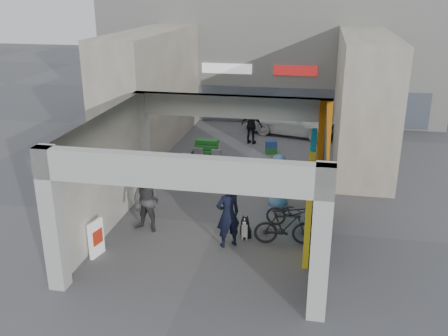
% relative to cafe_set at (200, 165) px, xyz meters
% --- Properties ---
extents(ground, '(90.00, 90.00, 0.00)m').
position_rel_cafe_set_xyz_m(ground, '(1.58, -4.26, -0.29)').
color(ground, '#545358').
rests_on(ground, ground).
extents(arcade_canopy, '(6.40, 6.45, 6.40)m').
position_rel_cafe_set_xyz_m(arcade_canopy, '(2.12, -5.08, 2.01)').
color(arcade_canopy, '#B3B3AE').
rests_on(arcade_canopy, ground).
extents(far_building, '(18.00, 4.08, 8.00)m').
position_rel_cafe_set_xyz_m(far_building, '(1.58, 9.73, 3.70)').
color(far_building, silver).
rests_on(far_building, ground).
extents(plaza_bldg_left, '(2.00, 9.00, 5.00)m').
position_rel_cafe_set_xyz_m(plaza_bldg_left, '(-2.92, 3.24, 2.21)').
color(plaza_bldg_left, '#BFB69E').
rests_on(plaza_bldg_left, ground).
extents(plaza_bldg_right, '(2.00, 9.00, 5.00)m').
position_rel_cafe_set_xyz_m(plaza_bldg_right, '(6.08, 3.24, 2.21)').
color(plaza_bldg_right, '#BFB69E').
rests_on(plaza_bldg_right, ground).
extents(bollard_left, '(0.09, 0.09, 0.88)m').
position_rel_cafe_set_xyz_m(bollard_left, '(0.01, -1.93, 0.15)').
color(bollard_left, gray).
rests_on(bollard_left, ground).
extents(bollard_center, '(0.09, 0.09, 0.97)m').
position_rel_cafe_set_xyz_m(bollard_center, '(1.43, -1.93, 0.20)').
color(bollard_center, gray).
rests_on(bollard_center, ground).
extents(bollard_right, '(0.09, 0.09, 0.90)m').
position_rel_cafe_set_xyz_m(bollard_right, '(3.28, -1.68, 0.16)').
color(bollard_right, gray).
rests_on(bollard_right, ground).
extents(advert_board_near, '(0.20, 0.55, 1.00)m').
position_rel_cafe_set_xyz_m(advert_board_near, '(-1.16, -6.73, 0.22)').
color(advert_board_near, white).
rests_on(advert_board_near, ground).
extents(advert_board_far, '(0.10, 0.55, 1.00)m').
position_rel_cafe_set_xyz_m(advert_board_far, '(-1.16, -3.02, 0.22)').
color(advert_board_far, white).
rests_on(advert_board_far, ground).
extents(cafe_set, '(1.35, 1.09, 0.82)m').
position_rel_cafe_set_xyz_m(cafe_set, '(0.00, 0.00, 0.00)').
color(cafe_set, '#A6A6AB').
rests_on(cafe_set, ground).
extents(produce_stand, '(1.15, 0.62, 0.76)m').
position_rel_cafe_set_xyz_m(produce_stand, '(-0.13, 1.66, 0.01)').
color(produce_stand, black).
rests_on(produce_stand, ground).
extents(crate_stack, '(0.53, 0.47, 0.56)m').
position_rel_cafe_set_xyz_m(crate_stack, '(2.46, 2.81, -0.01)').
color(crate_stack, '#1A5C1A').
rests_on(crate_stack, ground).
extents(border_collie, '(0.26, 0.52, 0.72)m').
position_rel_cafe_set_xyz_m(border_collie, '(2.54, -5.00, -0.01)').
color(border_collie, black).
rests_on(border_collie, ground).
extents(man_with_dog, '(0.82, 0.76, 1.88)m').
position_rel_cafe_set_xyz_m(man_with_dog, '(2.14, -5.54, 0.65)').
color(man_with_dog, black).
rests_on(man_with_dog, ground).
extents(man_back_turned, '(1.02, 0.87, 1.82)m').
position_rel_cafe_set_xyz_m(man_back_turned, '(-0.34, -5.08, 0.62)').
color(man_back_turned, '#3D3D40').
rests_on(man_back_turned, ground).
extents(man_elderly, '(1.01, 0.78, 1.83)m').
position_rel_cafe_set_xyz_m(man_elderly, '(3.24, -2.81, 0.62)').
color(man_elderly, '#6090BB').
rests_on(man_elderly, ground).
extents(man_crates, '(1.07, 0.65, 1.70)m').
position_rel_cafe_set_xyz_m(man_crates, '(1.43, 4.06, 0.56)').
color(man_crates, black).
rests_on(man_crates, ground).
extents(bicycle_front, '(1.77, 0.72, 0.91)m').
position_rel_cafe_set_xyz_m(bicycle_front, '(3.88, -4.05, 0.17)').
color(bicycle_front, black).
rests_on(bicycle_front, ground).
extents(bicycle_rear, '(1.75, 0.71, 1.02)m').
position_rel_cafe_set_xyz_m(bicycle_rear, '(3.66, -5.13, 0.22)').
color(bicycle_rear, black).
rests_on(bicycle_rear, ground).
extents(white_van, '(4.50, 2.64, 1.44)m').
position_rel_cafe_set_xyz_m(white_van, '(3.10, 5.89, 0.43)').
color(white_van, white).
rests_on(white_van, ground).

